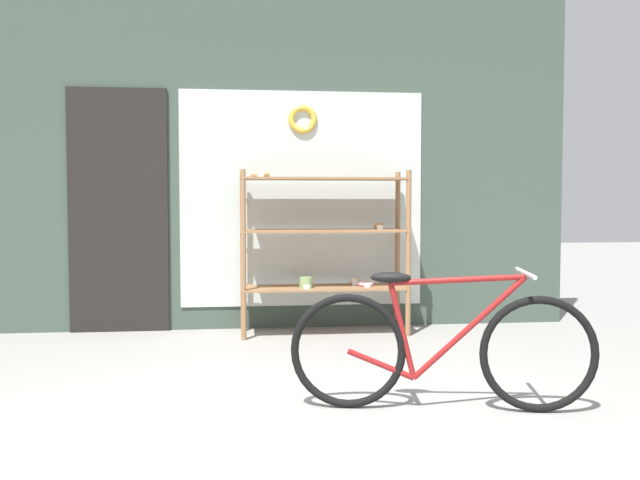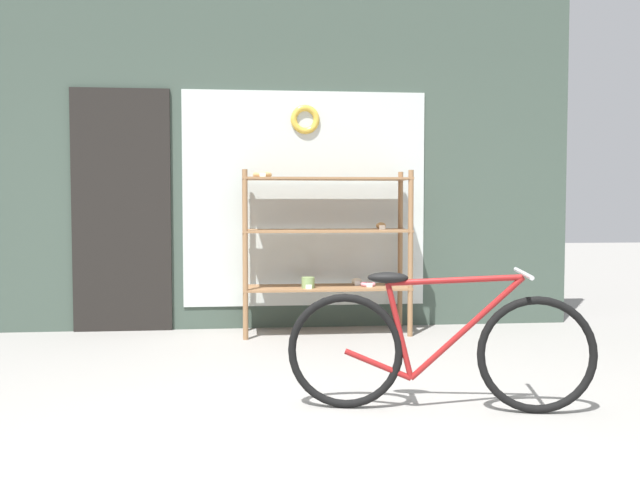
# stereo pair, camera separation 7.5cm
# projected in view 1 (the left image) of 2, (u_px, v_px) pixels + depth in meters

# --- Properties ---
(ground_plane) EXTENTS (30.00, 30.00, 0.00)m
(ground_plane) POSITION_uv_depth(u_px,v_px,m) (319.00, 437.00, 3.42)
(ground_plane) COLOR gray
(storefront_facade) EXTENTS (5.24, 0.13, 3.13)m
(storefront_facade) POSITION_uv_depth(u_px,v_px,m) (275.00, 157.00, 6.31)
(storefront_facade) COLOR #3D4C42
(storefront_facade) RESTS_ON ground_plane
(display_case) EXTENTS (1.41, 0.44, 1.39)m
(display_case) POSITION_uv_depth(u_px,v_px,m) (323.00, 238.00, 6.04)
(display_case) COLOR #8E6642
(display_case) RESTS_ON ground_plane
(bicycle) EXTENTS (1.63, 0.50, 0.76)m
(bicycle) POSITION_uv_depth(u_px,v_px,m) (441.00, 348.00, 3.84)
(bicycle) COLOR black
(bicycle) RESTS_ON ground_plane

